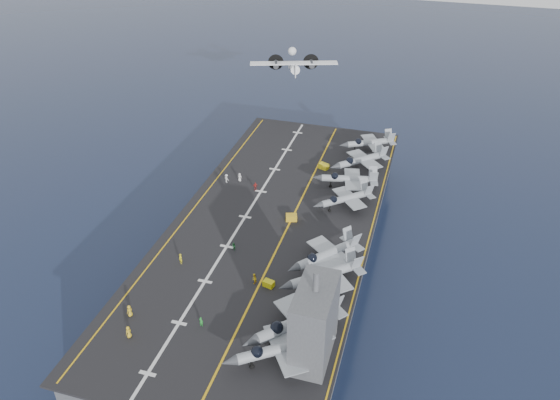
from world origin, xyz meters
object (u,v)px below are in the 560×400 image
(island_superstructure, at_px, (315,315))
(fighter_jet_0, at_px, (280,348))
(transport_plane, at_px, (294,68))
(tow_cart_a, at_px, (269,284))

(island_superstructure, relative_size, fighter_jet_0, 0.85)
(transport_plane, bearing_deg, fighter_jet_0, -75.90)
(island_superstructure, distance_m, transport_plane, 86.33)
(tow_cart_a, bearing_deg, fighter_jet_0, -66.88)
(transport_plane, bearing_deg, island_superstructure, -72.77)
(tow_cart_a, relative_size, transport_plane, 0.08)
(tow_cart_a, distance_m, transport_plane, 72.99)
(island_superstructure, height_order, tow_cart_a, island_superstructure)
(island_superstructure, bearing_deg, tow_cart_a, 131.10)
(tow_cart_a, xyz_separation_m, transport_plane, (-15.13, 70.38, 12.01))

